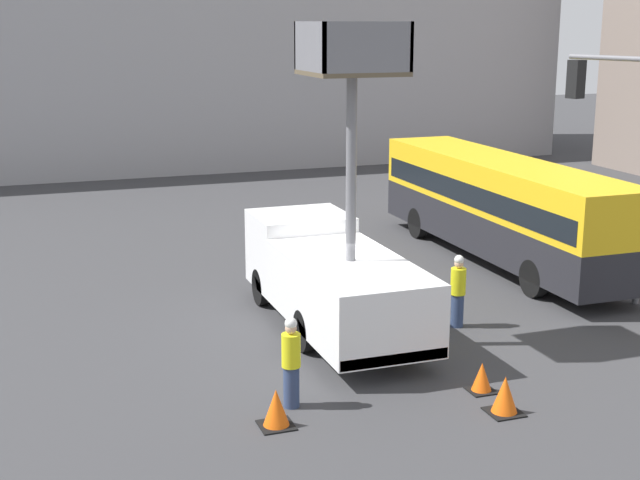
# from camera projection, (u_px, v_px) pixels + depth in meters

# --- Properties ---
(ground_plane) EXTENTS (120.00, 120.00, 0.00)m
(ground_plane) POSITION_uv_depth(u_px,v_px,m) (340.00, 331.00, 21.98)
(ground_plane) COLOR #38383A
(building_backdrop_far) EXTENTS (44.00, 10.00, 10.49)m
(building_backdrop_far) POSITION_uv_depth(u_px,v_px,m) (148.00, 64.00, 47.10)
(building_backdrop_far) COLOR #9E9EA3
(building_backdrop_far) RESTS_ON ground_plane
(utility_truck) EXTENTS (2.50, 7.38, 7.44)m
(utility_truck) POSITION_uv_depth(u_px,v_px,m) (332.00, 272.00, 21.82)
(utility_truck) COLOR white
(utility_truck) RESTS_ON ground_plane
(city_bus) EXTENTS (2.43, 11.91, 3.24)m
(city_bus) POSITION_uv_depth(u_px,v_px,m) (500.00, 202.00, 28.00)
(city_bus) COLOR #232328
(city_bus) RESTS_ON ground_plane
(traffic_light_pole) EXTENTS (3.19, 2.94, 6.86)m
(traffic_light_pole) POSITION_uv_depth(u_px,v_px,m) (625.00, 138.00, 22.52)
(traffic_light_pole) COLOR slate
(traffic_light_pole) RESTS_ON ground_plane
(road_worker_near_truck) EXTENTS (0.38, 0.38, 1.86)m
(road_worker_near_truck) POSITION_uv_depth(u_px,v_px,m) (291.00, 362.00, 17.48)
(road_worker_near_truck) COLOR navy
(road_worker_near_truck) RESTS_ON ground_plane
(road_worker_directing) EXTENTS (0.38, 0.38, 1.85)m
(road_worker_directing) POSITION_uv_depth(u_px,v_px,m) (458.00, 291.00, 22.12)
(road_worker_directing) COLOR navy
(road_worker_directing) RESTS_ON ground_plane
(traffic_cone_near_truck) EXTENTS (0.65, 0.65, 0.74)m
(traffic_cone_near_truck) POSITION_uv_depth(u_px,v_px,m) (276.00, 409.00, 16.76)
(traffic_cone_near_truck) COLOR black
(traffic_cone_near_truck) RESTS_ON ground_plane
(traffic_cone_mid_road) EXTENTS (0.55, 0.55, 0.62)m
(traffic_cone_mid_road) POSITION_uv_depth(u_px,v_px,m) (482.00, 378.00, 18.36)
(traffic_cone_mid_road) COLOR black
(traffic_cone_mid_road) RESTS_ON ground_plane
(traffic_cone_far_side) EXTENTS (0.66, 0.66, 0.76)m
(traffic_cone_far_side) POSITION_uv_depth(u_px,v_px,m) (505.00, 396.00, 17.33)
(traffic_cone_far_side) COLOR black
(traffic_cone_far_side) RESTS_ON ground_plane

